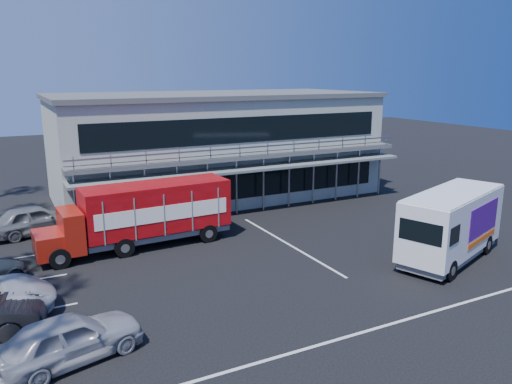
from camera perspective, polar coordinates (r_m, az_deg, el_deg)
name	(u,v)px	position (r m, az deg, el deg)	size (l,w,h in m)	color
ground	(284,270)	(22.74, 3.19, -8.94)	(120.00, 120.00, 0.00)	black
building	(216,144)	(36.12, -4.64, 5.44)	(22.40, 12.00, 7.30)	gray
red_truck	(144,213)	(25.82, -12.66, -2.36)	(9.66, 2.75, 3.22)	#9A170C
white_van	(451,224)	(25.13, 21.43, -3.46)	(7.15, 4.51, 3.31)	white
parked_car_a	(69,338)	(16.86, -20.57, -15.38)	(1.80, 4.48, 1.53)	#A5A6AC
parked_car_e	(35,220)	(29.97, -23.92, -2.89)	(1.94, 4.83, 1.65)	gray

